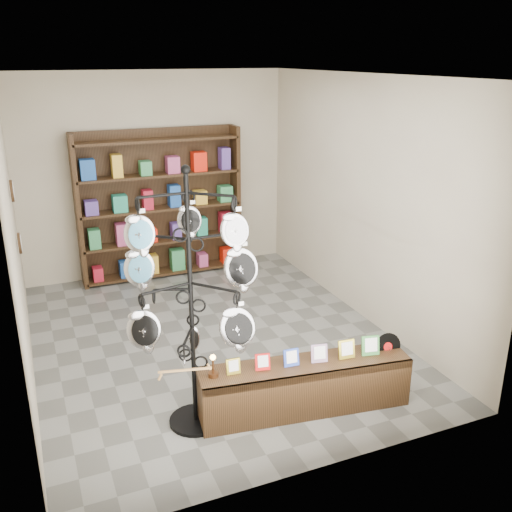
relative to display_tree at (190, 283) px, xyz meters
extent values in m
plane|color=slate|center=(0.66, 1.51, -1.38)|extent=(5.00, 5.00, 0.00)
plane|color=#C1B79B|center=(0.66, 4.01, 0.12)|extent=(4.00, 0.00, 4.00)
plane|color=#C1B79B|center=(0.66, -0.99, 0.12)|extent=(4.00, 0.00, 4.00)
plane|color=#C1B79B|center=(-1.34, 1.51, 0.12)|extent=(0.00, 5.00, 5.00)
plane|color=#C1B79B|center=(2.66, 1.51, 0.12)|extent=(0.00, 5.00, 5.00)
plane|color=white|center=(0.66, 1.51, 1.62)|extent=(5.00, 5.00, 0.00)
cylinder|color=black|center=(0.00, 0.00, -1.36)|extent=(0.62, 0.62, 0.03)
cylinder|color=black|center=(0.00, 0.00, -0.22)|extent=(0.05, 0.05, 2.33)
sphere|color=black|center=(0.00, 0.00, 0.97)|extent=(0.08, 0.08, 0.08)
ellipsoid|color=silver|center=(0.08, 0.23, -0.65)|extent=(0.13, 0.08, 0.24)
cube|color=#A17743|center=(-0.16, -0.29, -0.64)|extent=(0.43, 0.12, 0.04)
cube|color=black|center=(1.01, -0.20, -1.13)|extent=(2.04, 0.68, 0.49)
cube|color=gold|center=(0.33, -0.11, -0.81)|extent=(0.13, 0.06, 0.15)
cube|color=red|center=(0.60, -0.15, -0.81)|extent=(0.14, 0.07, 0.16)
cube|color=#263FA5|center=(0.88, -0.18, -0.80)|extent=(0.15, 0.07, 0.16)
cube|color=#E54C33|center=(1.15, -0.22, -0.80)|extent=(0.16, 0.07, 0.17)
cube|color=gold|center=(1.42, -0.26, -0.80)|extent=(0.17, 0.08, 0.18)
cube|color=#337233|center=(1.66, -0.29, -0.79)|extent=(0.18, 0.08, 0.19)
cylinder|color=black|center=(1.87, -0.28, -0.86)|extent=(0.28, 0.10, 0.27)
cylinder|color=red|center=(1.87, -0.28, -0.86)|extent=(0.09, 0.04, 0.09)
cylinder|color=#4F2C16|center=(0.15, -0.08, -0.87)|extent=(0.09, 0.09, 0.04)
cylinder|color=#4F2C16|center=(0.15, -0.08, -0.79)|extent=(0.02, 0.02, 0.13)
sphere|color=#FFBF59|center=(0.15, -0.08, -0.70)|extent=(0.05, 0.05, 0.05)
cube|color=black|center=(0.66, 3.95, -0.28)|extent=(2.40, 0.04, 2.20)
cube|color=black|center=(-0.52, 3.79, -0.28)|extent=(0.06, 0.36, 2.20)
cube|color=black|center=(1.84, 3.79, -0.28)|extent=(0.06, 0.36, 2.20)
cube|color=black|center=(0.66, 3.79, -1.33)|extent=(2.36, 0.36, 0.04)
cube|color=black|center=(0.66, 3.79, -0.83)|extent=(2.36, 0.36, 0.03)
cube|color=black|center=(0.66, 3.79, -0.33)|extent=(2.36, 0.36, 0.04)
cube|color=black|center=(0.66, 3.79, 0.17)|extent=(2.36, 0.36, 0.04)
cube|color=black|center=(0.66, 3.79, 0.67)|extent=(2.36, 0.36, 0.04)
cylinder|color=black|center=(-1.31, 2.31, 0.42)|extent=(0.03, 0.24, 0.24)
cylinder|color=black|center=(-1.31, 2.31, -0.18)|extent=(0.03, 0.24, 0.24)
camera|label=1|loc=(-1.21, -4.31, 1.83)|focal=40.00mm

